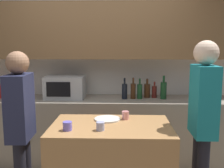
{
  "coord_description": "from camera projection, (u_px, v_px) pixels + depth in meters",
  "views": [
    {
      "loc": [
        0.32,
        -2.07,
        1.64
      ],
      "look_at": [
        0.23,
        0.54,
        1.25
      ],
      "focal_mm": 42.0,
      "sensor_mm": 36.0,
      "label": 1
    }
  ],
  "objects": [
    {
      "name": "back_wall",
      "position": [
        98.0,
        52.0,
        3.72
      ],
      "size": [
        6.4,
        0.4,
        2.7
      ],
      "color": "silver",
      "rests_on": "ground_plane"
    },
    {
      "name": "back_counter",
      "position": [
        97.0,
        131.0,
        3.61
      ],
      "size": [
        3.6,
        0.62,
        0.92
      ],
      "color": "gray",
      "rests_on": "ground_plane"
    },
    {
      "name": "microwave",
      "position": [
        65.0,
        87.0,
        3.56
      ],
      "size": [
        0.52,
        0.39,
        0.3
      ],
      "color": "#B7BABC",
      "rests_on": "back_counter"
    },
    {
      "name": "potted_plant",
      "position": [
        215.0,
        84.0,
        3.49
      ],
      "size": [
        0.14,
        0.14,
        0.39
      ],
      "color": "silver",
      "rests_on": "back_counter"
    },
    {
      "name": "bottle_0",
      "position": [
        125.0,
        91.0,
        3.5
      ],
      "size": [
        0.07,
        0.07,
        0.28
      ],
      "color": "black",
      "rests_on": "back_counter"
    },
    {
      "name": "bottle_1",
      "position": [
        133.0,
        91.0,
        3.51
      ],
      "size": [
        0.07,
        0.07,
        0.29
      ],
      "color": "#472814",
      "rests_on": "back_counter"
    },
    {
      "name": "bottle_2",
      "position": [
        140.0,
        91.0,
        3.51
      ],
      "size": [
        0.07,
        0.07,
        0.27
      ],
      "color": "#194723",
      "rests_on": "back_counter"
    },
    {
      "name": "bottle_3",
      "position": [
        147.0,
        90.0,
        3.6
      ],
      "size": [
        0.08,
        0.08,
        0.26
      ],
      "color": "#472814",
      "rests_on": "back_counter"
    },
    {
      "name": "bottle_4",
      "position": [
        154.0,
        91.0,
        3.59
      ],
      "size": [
        0.07,
        0.07,
        0.22
      ],
      "color": "maroon",
      "rests_on": "back_counter"
    },
    {
      "name": "bottle_5",
      "position": [
        163.0,
        90.0,
        3.51
      ],
      "size": [
        0.08,
        0.08,
        0.31
      ],
      "color": "#194723",
      "rests_on": "back_counter"
    },
    {
      "name": "plate_on_island",
      "position": [
        107.0,
        119.0,
        2.62
      ],
      "size": [
        0.26,
        0.26,
        0.01
      ],
      "color": "white",
      "rests_on": "kitchen_island"
    },
    {
      "name": "cup_0",
      "position": [
        67.0,
        126.0,
        2.29
      ],
      "size": [
        0.08,
        0.08,
        0.08
      ],
      "color": "#756CE9",
      "rests_on": "kitchen_island"
    },
    {
      "name": "cup_1",
      "position": [
        100.0,
        126.0,
        2.29
      ],
      "size": [
        0.07,
        0.07,
        0.08
      ],
      "color": "#AFB5E0",
      "rests_on": "kitchen_island"
    },
    {
      "name": "cup_2",
      "position": [
        125.0,
        115.0,
        2.63
      ],
      "size": [
        0.07,
        0.07,
        0.08
      ],
      "color": "pink",
      "rests_on": "kitchen_island"
    },
    {
      "name": "person_left",
      "position": [
        203.0,
        115.0,
        2.4
      ],
      "size": [
        0.22,
        0.34,
        1.68
      ],
      "rotation": [
        0.0,
        0.0,
        1.55
      ],
      "color": "black",
      "rests_on": "ground_plane"
    },
    {
      "name": "person_center",
      "position": [
        21.0,
        121.0,
        2.43
      ],
      "size": [
        0.21,
        0.35,
        1.59
      ],
      "rotation": [
        0.0,
        0.0,
        -1.52
      ],
      "color": "black",
      "rests_on": "ground_plane"
    }
  ]
}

